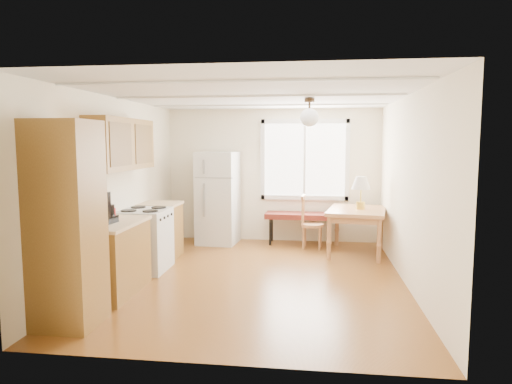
% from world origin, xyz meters
% --- Properties ---
extents(room_shell, '(4.60, 5.60, 2.62)m').
position_xyz_m(room_shell, '(0.00, 0.00, 1.25)').
color(room_shell, '#5E3413').
rests_on(room_shell, ground).
extents(kitchen_run, '(0.65, 3.40, 2.20)m').
position_xyz_m(kitchen_run, '(-1.72, -0.63, 0.84)').
color(kitchen_run, brown).
rests_on(kitchen_run, ground).
extents(window_unit, '(1.64, 0.05, 1.51)m').
position_xyz_m(window_unit, '(0.60, 2.47, 1.55)').
color(window_unit, white).
rests_on(window_unit, room_shell).
extents(pendant_light, '(0.26, 0.26, 0.40)m').
position_xyz_m(pendant_light, '(0.70, 0.40, 2.24)').
color(pendant_light, '#312316').
rests_on(pendant_light, room_shell).
extents(refrigerator, '(0.75, 0.75, 1.70)m').
position_xyz_m(refrigerator, '(-0.99, 2.12, 0.85)').
color(refrigerator, silver).
rests_on(refrigerator, ground).
extents(bench, '(1.27, 0.50, 0.58)m').
position_xyz_m(bench, '(0.52, 2.22, 0.51)').
color(bench, '#591B15').
rests_on(bench, ground).
extents(dining_table, '(1.10, 1.35, 0.76)m').
position_xyz_m(dining_table, '(1.50, 1.60, 0.66)').
color(dining_table, '#A1693E').
rests_on(dining_table, ground).
extents(chair, '(0.42, 0.41, 0.93)m').
position_xyz_m(chair, '(0.68, 1.91, 0.53)').
color(chair, '#A1693E').
rests_on(chair, ground).
extents(table_lamp, '(0.32, 0.32, 0.55)m').
position_xyz_m(table_lamp, '(1.56, 1.60, 1.16)').
color(table_lamp, gold).
rests_on(table_lamp, dining_table).
extents(coffee_maker, '(0.22, 0.27, 0.39)m').
position_xyz_m(coffee_maker, '(-1.72, -0.94, 1.04)').
color(coffee_maker, black).
rests_on(coffee_maker, kitchen_run).
extents(kettle, '(0.11, 0.11, 0.21)m').
position_xyz_m(kettle, '(-1.74, -0.74, 0.99)').
color(kettle, red).
rests_on(kettle, kitchen_run).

